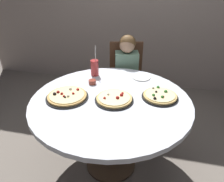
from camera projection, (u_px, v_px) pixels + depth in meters
The scene contains 10 objects.
ground_plane at pixel (111, 163), 2.18m from camera, with size 8.00×8.00×0.00m, color slate.
dining_table at pixel (111, 108), 1.86m from camera, with size 1.34×1.34×0.75m.
chair_wooden at pixel (126, 77), 2.70m from camera, with size 0.48×0.48×0.95m.
diner_child at pixel (126, 87), 2.56m from camera, with size 0.33×0.43×1.08m.
pizza_veggie at pixel (67, 96), 1.82m from camera, with size 0.35×0.35×0.05m.
pizza_cheese at pixel (114, 99), 1.79m from camera, with size 0.32×0.32×0.05m.
pizza_pepperoni at pixel (160, 96), 1.83m from camera, with size 0.30×0.30×0.05m.
soda_cup at pixel (95, 68), 2.19m from camera, with size 0.08×0.08×0.31m.
sauce_bowl at pixel (92, 82), 2.05m from camera, with size 0.07×0.07×0.04m, color brown.
plate_small at pixel (141, 77), 2.17m from camera, with size 0.18×0.18×0.01m, color white.
Camera 1 is at (0.36, -1.51, 1.69)m, focal length 34.96 mm.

